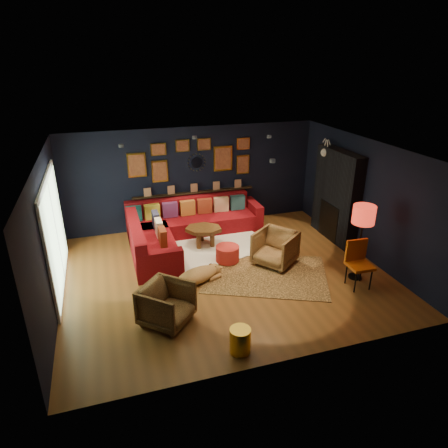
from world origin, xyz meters
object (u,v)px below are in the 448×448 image
object	(u,v)px
armchair_left	(167,303)
orange_chair	(358,260)
sectional	(179,229)
coffee_table	(204,231)
dog	(197,273)
gold_stool	(240,340)
floor_lamp	(363,218)
armchair_right	(275,247)
pouf	(227,253)

from	to	relation	value
armchair_left	orange_chair	xyz separation A→B (m)	(3.78, 0.09, 0.16)
sectional	coffee_table	bearing A→B (deg)	-38.50
sectional	dog	size ratio (longest dim) A/B	2.61
sectional	armchair_left	xyz separation A→B (m)	(-0.83, -3.10, 0.07)
coffee_table	gold_stool	xyz separation A→B (m)	(-0.41, -3.74, -0.18)
gold_stool	floor_lamp	distance (m)	3.49
armchair_right	floor_lamp	size ratio (longest dim) A/B	0.52
pouf	orange_chair	bearing A→B (deg)	-37.82
pouf	armchair_right	distance (m)	1.06
pouf	coffee_table	bearing A→B (deg)	107.36
armchair_left	sectional	bearing A→B (deg)	27.36
dog	pouf	bearing A→B (deg)	15.65
armchair_left	dog	bearing A→B (deg)	6.43
gold_stool	dog	distance (m)	2.16
armchair_left	dog	distance (m)	1.36
armchair_left	dog	size ratio (longest dim) A/B	0.60
dog	armchair_left	bearing A→B (deg)	-147.93
armchair_right	orange_chair	bearing A→B (deg)	4.98
sectional	armchair_left	size ratio (longest dim) A/B	4.32
coffee_table	gold_stool	size ratio (longest dim) A/B	2.52
floor_lamp	pouf	bearing A→B (deg)	148.07
coffee_table	orange_chair	distance (m)	3.56
coffee_table	dog	size ratio (longest dim) A/B	0.80
armchair_right	orange_chair	size ratio (longest dim) A/B	0.88
armchair_right	dog	xyz separation A→B (m)	(-1.81, -0.27, -0.19)
armchair_right	gold_stool	bearing A→B (deg)	-72.40
gold_stool	sectional	bearing A→B (deg)	91.58
gold_stool	pouf	bearing A→B (deg)	76.01
gold_stool	floor_lamp	size ratio (longest dim) A/B	0.26
floor_lamp	dog	world-z (taller)	floor_lamp
coffee_table	armchair_left	distance (m)	3.00
armchair_left	armchair_right	bearing A→B (deg)	-20.10
coffee_table	orange_chair	size ratio (longest dim) A/B	1.11
armchair_left	floor_lamp	size ratio (longest dim) A/B	0.50
sectional	coffee_table	distance (m)	0.67
armchair_left	dog	xyz separation A→B (m)	(0.79, 1.09, -0.17)
sectional	coffee_table	xyz separation A→B (m)	(0.52, -0.42, 0.06)
armchair_left	armchair_right	size ratio (longest dim) A/B	0.95
gold_stool	orange_chair	bearing A→B (deg)	21.98
pouf	floor_lamp	size ratio (longest dim) A/B	0.33
sectional	armchair_right	world-z (taller)	sectional
pouf	armchair_left	world-z (taller)	armchair_left
sectional	orange_chair	size ratio (longest dim) A/B	3.61
orange_chair	coffee_table	bearing A→B (deg)	135.54
sectional	pouf	distance (m)	1.58
coffee_table	sectional	bearing A→B (deg)	141.50
sectional	armchair_right	distance (m)	2.49
sectional	armchair_right	xyz separation A→B (m)	(1.77, -1.74, 0.09)
armchair_right	orange_chair	world-z (taller)	orange_chair
gold_stool	dog	xyz separation A→B (m)	(-0.15, 2.15, 0.01)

